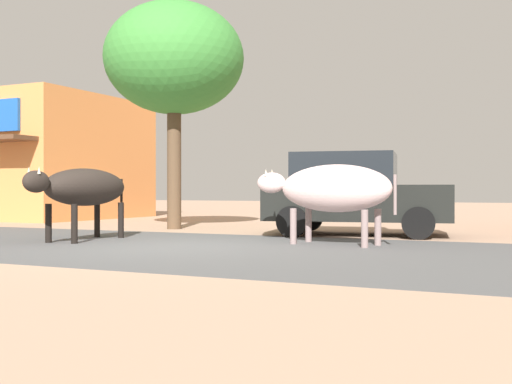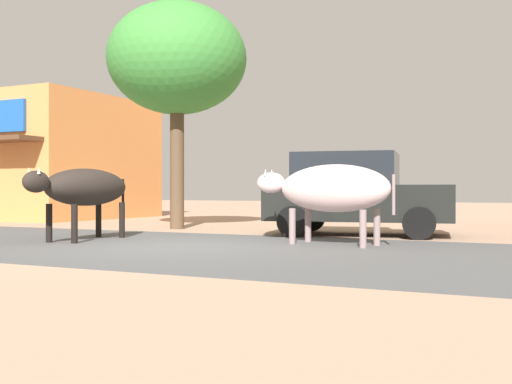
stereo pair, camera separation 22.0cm
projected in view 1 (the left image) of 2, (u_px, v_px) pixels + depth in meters
The scene contains 7 objects.
ground at pixel (162, 246), 10.32m from camera, with size 80.00×80.00×0.00m, color tan.
asphalt_road at pixel (162, 246), 10.32m from camera, with size 72.00×5.79×0.00m, color #555556.
storefront_left_cafe at pixel (6, 160), 21.56m from camera, with size 8.29×6.25×3.83m.
roadside_tree at pixel (174, 59), 14.92m from camera, with size 3.24×3.24×5.25m.
parked_hatchback_car at pixel (354, 193), 12.91m from camera, with size 3.87×2.51×1.64m.
cow_near_brown at pixel (84, 188), 11.50m from camera, with size 0.92×2.78×1.29m.
cow_far_dark at pixel (332, 189), 10.62m from camera, with size 2.57×1.02×1.32m.
Camera 1 is at (5.77, -8.69, 0.90)m, focal length 45.25 mm.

